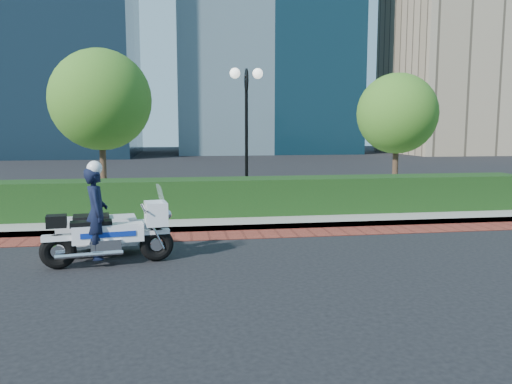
{
  "coord_description": "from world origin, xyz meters",
  "views": [
    {
      "loc": [
        -1.12,
        -10.15,
        2.53
      ],
      "look_at": [
        0.75,
        1.73,
        1.0
      ],
      "focal_mm": 35.0,
      "sensor_mm": 36.0,
      "label": 1
    }
  ],
  "objects": [
    {
      "name": "tower_right",
      "position": [
        28.0,
        38.0,
        14.0
      ],
      "size": [
        14.0,
        12.0,
        28.0
      ],
      "primitive_type": "cube",
      "color": "gray",
      "rests_on": "ground"
    },
    {
      "name": "ground",
      "position": [
        0.0,
        0.0,
        0.0
      ],
      "size": [
        120.0,
        120.0,
        0.0
      ],
      "primitive_type": "plane",
      "color": "black",
      "rests_on": "ground"
    },
    {
      "name": "police_motorcycle",
      "position": [
        -2.57,
        -0.43,
        0.67
      ],
      "size": [
        2.41,
        1.73,
        1.96
      ],
      "rotation": [
        0.0,
        0.0,
        0.16
      ],
      "color": "black",
      "rests_on": "ground"
    },
    {
      "name": "sidewalk",
      "position": [
        0.0,
        6.0,
        0.07
      ],
      "size": [
        60.0,
        8.0,
        0.15
      ],
      "primitive_type": "cube",
      "color": "gray",
      "rests_on": "ground"
    },
    {
      "name": "tree_c",
      "position": [
        6.5,
        6.5,
        3.05
      ],
      "size": [
        2.8,
        2.8,
        4.3
      ],
      "color": "#332319",
      "rests_on": "sidewalk"
    },
    {
      "name": "hedge_main",
      "position": [
        0.0,
        3.6,
        0.65
      ],
      "size": [
        18.0,
        1.2,
        1.0
      ],
      "primitive_type": "cube",
      "color": "black",
      "rests_on": "sidewalk"
    },
    {
      "name": "tree_b",
      "position": [
        -3.5,
        6.5,
        3.43
      ],
      "size": [
        3.2,
        3.2,
        4.89
      ],
      "color": "#332319",
      "rests_on": "sidewalk"
    },
    {
      "name": "lamppost",
      "position": [
        1.0,
        5.2,
        2.96
      ],
      "size": [
        1.02,
        0.7,
        4.21
      ],
      "color": "black",
      "rests_on": "sidewalk"
    },
    {
      "name": "brick_strip",
      "position": [
        0.0,
        1.5,
        0.01
      ],
      "size": [
        60.0,
        1.0,
        0.01
      ],
      "primitive_type": "cube",
      "color": "maroon",
      "rests_on": "ground"
    }
  ]
}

